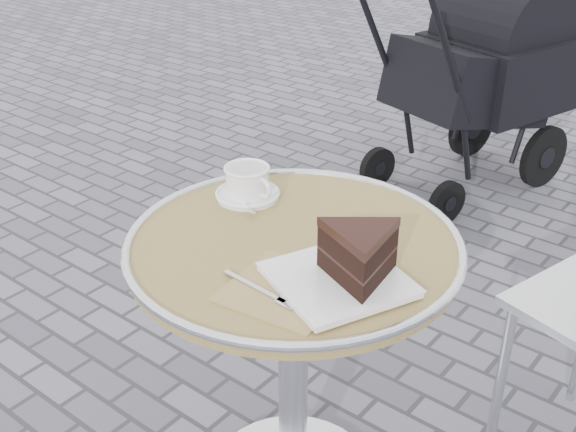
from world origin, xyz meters
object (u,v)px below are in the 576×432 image
Objects in this scene: cafe_table at (293,305)px; cake_plate_set at (353,260)px; baby_stroller at (480,83)px; cappuccino_set at (248,184)px.

cake_plate_set is at bearing -18.42° from cafe_table.
cake_plate_set is at bearing -55.70° from baby_stroller.
baby_stroller is at bearing 105.49° from cappuccino_set.
cake_plate_set is (0.40, -0.16, 0.02)m from cappuccino_set.
cappuccino_set is 1.89m from baby_stroller.
cappuccino_set is at bearing -177.89° from cake_plate_set.
cafe_table is 4.77× the size of cappuccino_set.
cafe_table is at bearing -60.29° from baby_stroller.
cafe_table is at bearing -174.66° from cake_plate_set.
cake_plate_set is at bearing -13.88° from cappuccino_set.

